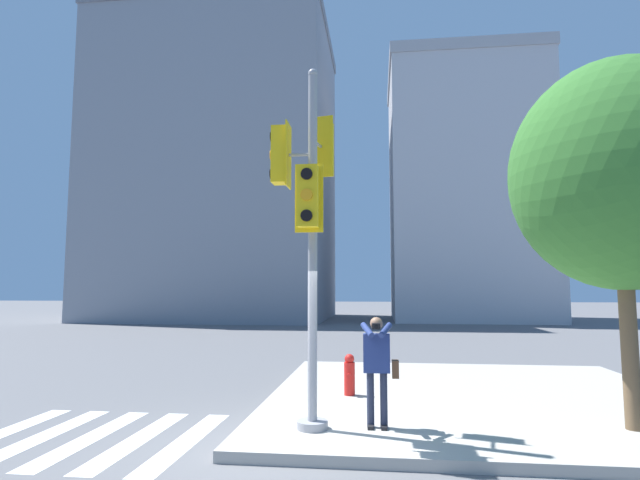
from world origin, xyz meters
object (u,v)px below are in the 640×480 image
at_px(street_tree, 619,175).
at_px(fire_hydrant, 349,375).
at_px(person_photographer, 378,361).
at_px(traffic_signal_pole, 307,204).

relative_size(street_tree, fire_hydrant, 7.12).
bearing_deg(person_photographer, fire_hydrant, 104.10).
bearing_deg(street_tree, fire_hydrant, 156.26).
bearing_deg(person_photographer, street_tree, 5.12).
distance_m(street_tree, fire_hydrant, 5.84).
distance_m(traffic_signal_pole, street_tree, 4.87).
relative_size(person_photographer, fire_hydrant, 2.07).
bearing_deg(street_tree, person_photographer, -174.88).
height_order(traffic_signal_pole, fire_hydrant, traffic_signal_pole).
relative_size(traffic_signal_pole, street_tree, 0.99).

